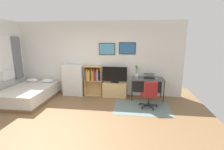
% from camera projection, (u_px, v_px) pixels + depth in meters
% --- Properties ---
extents(ground_plane, '(7.20, 7.20, 0.00)m').
position_uv_depth(ground_plane, '(79.00, 125.00, 4.19)').
color(ground_plane, brown).
extents(wall_back_with_posters, '(6.12, 0.09, 2.70)m').
position_uv_depth(wall_back_with_posters, '(98.00, 59.00, 6.24)').
color(wall_back_with_posters, silver).
rests_on(wall_back_with_posters, ground_plane).
extents(area_rug, '(1.70, 1.20, 0.01)m').
position_uv_depth(area_rug, '(142.00, 108.00, 5.19)').
color(area_rug, slate).
rests_on(area_rug, ground_plane).
extents(bed, '(1.41, 2.01, 0.60)m').
position_uv_depth(bed, '(30.00, 94.00, 5.75)').
color(bed, brown).
rests_on(bed, ground_plane).
extents(dresser, '(0.73, 0.46, 1.13)m').
position_uv_depth(dresser, '(74.00, 80.00, 6.26)').
color(dresser, silver).
rests_on(dresser, ground_plane).
extents(bookshelf, '(0.64, 0.30, 1.10)m').
position_uv_depth(bookshelf, '(93.00, 78.00, 6.20)').
color(bookshelf, tan).
rests_on(bookshelf, ground_plane).
extents(tv_stand, '(0.86, 0.41, 0.53)m').
position_uv_depth(tv_stand, '(115.00, 89.00, 6.14)').
color(tv_stand, tan).
rests_on(tv_stand, ground_plane).
extents(television, '(0.88, 0.16, 0.57)m').
position_uv_depth(television, '(115.00, 75.00, 6.00)').
color(television, black).
rests_on(television, tv_stand).
extents(desk, '(1.10, 0.61, 0.74)m').
position_uv_depth(desk, '(147.00, 82.00, 5.89)').
color(desk, '#4C4C4F').
rests_on(desk, ground_plane).
extents(office_chair, '(0.58, 0.57, 0.86)m').
position_uv_depth(office_chair, '(149.00, 94.00, 5.06)').
color(office_chair, '#232326').
rests_on(office_chair, ground_plane).
extents(laptop, '(0.37, 0.40, 0.16)m').
position_uv_depth(laptop, '(149.00, 76.00, 5.87)').
color(laptop, '#333338').
rests_on(laptop, desk).
extents(computer_mouse, '(0.06, 0.10, 0.03)m').
position_uv_depth(computer_mouse, '(157.00, 79.00, 5.70)').
color(computer_mouse, silver).
rests_on(computer_mouse, desk).
extents(bamboo_vase, '(0.11, 0.09, 0.43)m').
position_uv_depth(bamboo_vase, '(136.00, 71.00, 5.96)').
color(bamboo_vase, silver).
rests_on(bamboo_vase, desk).
extents(wine_glass, '(0.07, 0.07, 0.18)m').
position_uv_depth(wine_glass, '(138.00, 75.00, 5.73)').
color(wine_glass, silver).
rests_on(wine_glass, desk).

